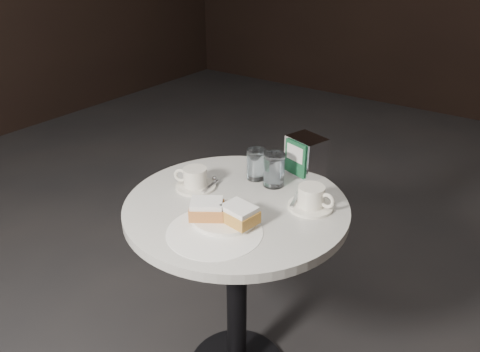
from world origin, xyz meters
name	(u,v)px	position (x,y,z in m)	size (l,w,h in m)	color
cafe_table	(236,254)	(0.00, 0.00, 0.55)	(0.70, 0.70, 0.74)	black
sugar_spill	(215,232)	(0.05, -0.17, 0.75)	(0.27, 0.27, 0.00)	white
beignet_plate	(224,214)	(0.03, -0.11, 0.77)	(0.24, 0.24, 0.07)	white
coffee_cup_left	(195,179)	(-0.17, 0.00, 0.77)	(0.17, 0.17, 0.07)	silver
coffee_cup_right	(311,199)	(0.20, 0.11, 0.78)	(0.15, 0.14, 0.07)	white
water_glass_left	(256,165)	(-0.04, 0.18, 0.80)	(0.07, 0.07, 0.11)	white
water_glass_right	(274,170)	(0.03, 0.17, 0.80)	(0.08, 0.08, 0.11)	white
napkin_dispenser	(305,156)	(0.08, 0.30, 0.81)	(0.14, 0.13, 0.14)	white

